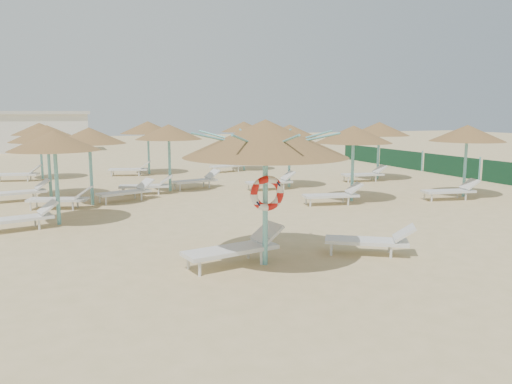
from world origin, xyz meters
name	(u,v)px	position (x,y,z in m)	size (l,w,h in m)	color
ground	(276,258)	(0.00, 0.00, 0.00)	(120.00, 120.00, 0.00)	#D4B581
main_palapa	(265,139)	(-0.38, -0.32, 2.63)	(3.37, 3.37, 3.02)	#6BB9B9
lounger_main_a	(237,247)	(-0.94, -0.12, 0.37)	(2.24, 1.03, 0.79)	silver
lounger_main_b	(372,240)	(2.13, -0.53, 0.34)	(1.97, 1.53, 0.71)	silver
palapa_field	(218,133)	(1.87, 10.16, 2.31)	(18.45, 14.19, 2.71)	#6BB9B9
service_hut	(35,131)	(-6.00, 35.00, 1.64)	(8.40, 4.40, 3.25)	silver
windbreak_fence	(451,166)	(14.00, 9.96, 0.50)	(0.08, 19.84, 1.10)	#1B5132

